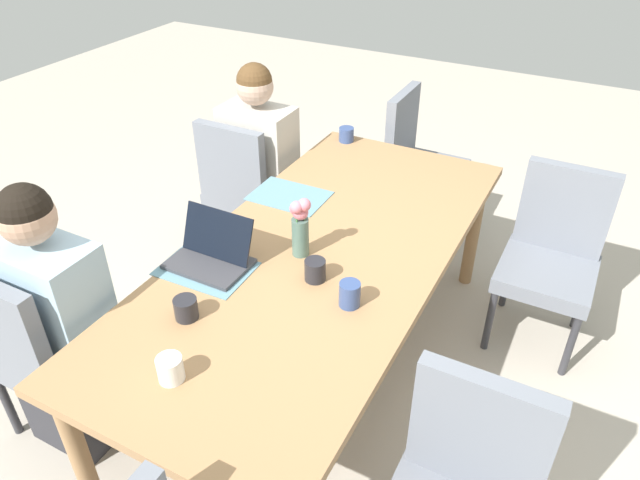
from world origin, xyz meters
name	(u,v)px	position (x,y,z in m)	size (l,w,h in m)	color
ground_plane	(320,371)	(0.00, 0.00, 0.00)	(10.00, 10.00, 0.00)	#B2A899
dining_table	(320,263)	(0.00, 0.00, 0.66)	(2.23, 1.00, 0.72)	#9E754C
chair_near_left_near	(245,185)	(-0.66, -0.84, 0.50)	(0.44, 0.44, 0.90)	slate
person_near_left_near	(261,178)	(-0.73, -0.78, 0.53)	(0.36, 0.40, 1.19)	#2D2D33
chair_near_left_mid	(41,346)	(0.81, -0.81, 0.50)	(0.44, 0.44, 0.90)	slate
person_near_left_mid	(65,334)	(0.73, -0.75, 0.53)	(0.36, 0.40, 1.19)	#2D2D33
chair_far_right_near	(553,251)	(-0.80, 0.85, 0.50)	(0.44, 0.44, 0.90)	slate
chair_head_left_right_mid	(417,156)	(-1.48, -0.09, 0.50)	(0.44, 0.44, 0.90)	slate
flower_vase	(300,224)	(0.06, -0.06, 0.87)	(0.08, 0.09, 0.27)	#4C6B60
placemat_near_left_near	(289,196)	(-0.33, -0.34, 0.73)	(0.36, 0.26, 0.00)	slate
placemat_near_left_mid	(206,269)	(0.33, -0.34, 0.73)	(0.36, 0.26, 0.00)	slate
laptop_near_left_mid	(212,255)	(0.29, -0.34, 0.77)	(0.22, 0.32, 0.20)	#38383D
coffee_mug_near_left	(350,294)	(0.26, 0.26, 0.77)	(0.08, 0.08, 0.10)	#33477A
coffee_mug_near_right	(346,135)	(-1.03, -0.37, 0.76)	(0.08, 0.08, 0.08)	#33477A
coffee_mug_centre_left	(315,270)	(0.18, 0.08, 0.77)	(0.08, 0.08, 0.09)	#232328
coffee_mug_centre_right	(170,369)	(0.85, -0.09, 0.77)	(0.08, 0.08, 0.09)	white
coffee_mug_far_left	(186,308)	(0.59, -0.23, 0.76)	(0.09, 0.09, 0.08)	#232328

